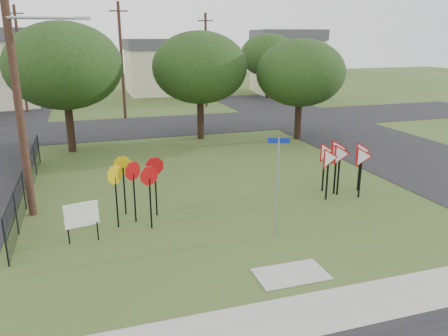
% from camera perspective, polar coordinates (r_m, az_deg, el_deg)
% --- Properties ---
extents(ground, '(140.00, 140.00, 0.00)m').
position_cam_1_polar(ground, '(14.65, 4.56, -9.16)').
color(ground, '#32491B').
extents(sidewalk, '(30.00, 1.60, 0.02)m').
position_cam_1_polar(sidewalk, '(11.40, 12.94, -17.74)').
color(sidewalk, gray).
rests_on(sidewalk, ground).
extents(street_right, '(8.00, 50.00, 0.02)m').
position_cam_1_polar(street_right, '(28.71, 19.41, 2.94)').
color(street_right, black).
rests_on(street_right, ground).
extents(street_far, '(60.00, 8.00, 0.02)m').
position_cam_1_polar(street_far, '(33.18, -8.62, 5.46)').
color(street_far, black).
rests_on(street_far, ground).
extents(curb_pad, '(2.00, 1.20, 0.02)m').
position_cam_1_polar(curb_pad, '(12.73, 8.76, -13.55)').
color(curb_pad, gray).
rests_on(curb_pad, ground).
extents(street_name_sign, '(0.65, 0.28, 3.35)m').
position_cam_1_polar(street_name_sign, '(14.25, 6.99, -1.75)').
color(street_name_sign, '#999CA1').
rests_on(street_name_sign, ground).
extents(stop_sign_cluster, '(2.08, 1.76, 2.26)m').
position_cam_1_polar(stop_sign_cluster, '(15.62, -11.52, -1.09)').
color(stop_sign_cluster, black).
rests_on(stop_sign_cluster, ground).
extents(yield_sign_cluster, '(2.87, 1.54, 2.25)m').
position_cam_1_polar(yield_sign_cluster, '(18.77, 15.07, 1.56)').
color(yield_sign_cluster, black).
rests_on(yield_sign_cluster, ground).
extents(info_board, '(1.06, 0.28, 1.35)m').
position_cam_1_polar(info_board, '(14.75, -18.10, -5.97)').
color(info_board, black).
rests_on(info_board, ground).
extents(utility_pole_main, '(3.55, 0.33, 10.00)m').
position_cam_1_polar(utility_pole_main, '(16.83, -25.51, 11.15)').
color(utility_pole_main, '#41291E').
rests_on(utility_pole_main, ground).
extents(far_pole_a, '(1.40, 0.24, 9.00)m').
position_cam_1_polar(far_pole_a, '(36.34, -13.21, 13.49)').
color(far_pole_a, '#41291E').
rests_on(far_pole_a, ground).
extents(far_pole_b, '(1.40, 0.24, 8.50)m').
position_cam_1_polar(far_pole_b, '(41.72, -2.38, 13.92)').
color(far_pole_b, '#41291E').
rests_on(far_pole_b, ground).
extents(far_pole_c, '(1.40, 0.24, 9.00)m').
position_cam_1_polar(far_pole_c, '(42.48, -25.03, 12.81)').
color(far_pole_c, '#41291E').
rests_on(far_pole_c, ground).
extents(fence_run, '(0.05, 11.55, 1.50)m').
position_cam_1_polar(fence_run, '(19.40, -24.34, -1.58)').
color(fence_run, black).
rests_on(fence_run, ground).
extents(house_mid, '(8.40, 8.40, 6.20)m').
position_cam_1_polar(house_mid, '(53.05, -8.06, 13.07)').
color(house_mid, beige).
rests_on(house_mid, ground).
extents(house_right, '(8.30, 8.30, 7.20)m').
position_cam_1_polar(house_right, '(53.48, 8.08, 13.64)').
color(house_right, beige).
rests_on(house_right, ground).
extents(tree_near_left, '(6.40, 6.40, 7.27)m').
position_cam_1_polar(tree_near_left, '(26.22, -20.18, 12.40)').
color(tree_near_left, black).
rests_on(tree_near_left, ground).
extents(tree_near_mid, '(6.00, 6.00, 6.80)m').
position_cam_1_polar(tree_near_mid, '(28.13, -3.18, 12.95)').
color(tree_near_mid, black).
rests_on(tree_near_mid, ground).
extents(tree_near_right, '(5.60, 5.60, 6.33)m').
position_cam_1_polar(tree_near_right, '(28.45, 9.94, 12.13)').
color(tree_near_right, black).
rests_on(tree_near_right, ground).
extents(tree_far_right, '(6.00, 6.00, 6.80)m').
position_cam_1_polar(tree_far_right, '(48.15, 5.81, 14.45)').
color(tree_far_right, black).
rests_on(tree_far_right, ground).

